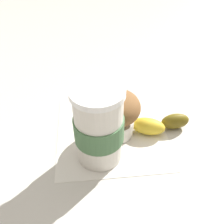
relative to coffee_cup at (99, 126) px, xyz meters
The scene contains 6 objects.
ground_plane 0.10m from the coffee_cup, 27.95° to the right, with size 3.00×3.00×0.00m, color beige.
paper_napkin 0.09m from the coffee_cup, 27.95° to the right, with size 0.22×0.22×0.00m, color white.
coffee_cup is the anchor object (origin of this frame).
muffin 0.07m from the coffee_cup, 33.50° to the right, with size 0.09×0.09×0.09m.
banana 0.11m from the coffee_cup, 49.48° to the right, with size 0.12×0.21×0.03m.
wooden_stirrer 0.21m from the coffee_cup, ahead, with size 0.11×0.01×0.00m, color #9E7547.
Camera 1 is at (-0.37, 0.04, 0.38)m, focal length 42.00 mm.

